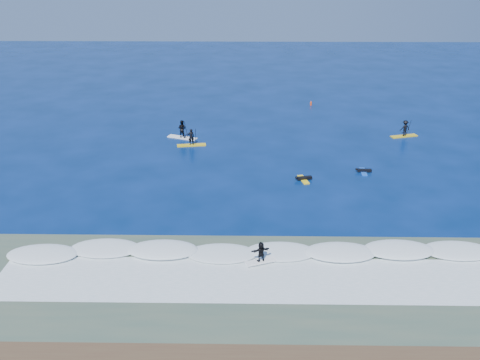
{
  "coord_description": "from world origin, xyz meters",
  "views": [
    {
      "loc": [
        -1.26,
        -41.1,
        18.97
      ],
      "look_at": [
        -1.94,
        1.23,
        0.6
      ],
      "focal_mm": 40.0,
      "sensor_mm": 36.0,
      "label": 1
    }
  ],
  "objects_px": {
    "sup_paddler_center": "(182,130)",
    "prone_paddler_near": "(303,179)",
    "sup_paddler_left": "(191,140)",
    "prone_paddler_far": "(363,171)",
    "wave_surfer": "(261,253)",
    "sup_paddler_right": "(405,129)",
    "marker_buoy": "(311,103)"
  },
  "relations": [
    {
      "from": "sup_paddler_left",
      "to": "sup_paddler_right",
      "type": "bearing_deg",
      "value": -0.83
    },
    {
      "from": "marker_buoy",
      "to": "prone_paddler_near",
      "type": "bearing_deg",
      "value": -97.54
    },
    {
      "from": "prone_paddler_far",
      "to": "wave_surfer",
      "type": "xyz_separation_m",
      "value": [
        -9.79,
        -15.78,
        0.7
      ]
    },
    {
      "from": "sup_paddler_left",
      "to": "prone_paddler_near",
      "type": "bearing_deg",
      "value": -48.35
    },
    {
      "from": "wave_surfer",
      "to": "marker_buoy",
      "type": "xyz_separation_m",
      "value": [
        7.37,
        38.72,
        -0.56
      ]
    },
    {
      "from": "wave_surfer",
      "to": "sup_paddler_left",
      "type": "bearing_deg",
      "value": 86.03
    },
    {
      "from": "sup_paddler_left",
      "to": "prone_paddler_far",
      "type": "distance_m",
      "value": 18.05
    },
    {
      "from": "sup_paddler_right",
      "to": "sup_paddler_center",
      "type": "bearing_deg",
      "value": 166.0
    },
    {
      "from": "sup_paddler_left",
      "to": "sup_paddler_right",
      "type": "distance_m",
      "value": 23.31
    },
    {
      "from": "sup_paddler_left",
      "to": "wave_surfer",
      "type": "height_order",
      "value": "sup_paddler_left"
    },
    {
      "from": "sup_paddler_right",
      "to": "wave_surfer",
      "type": "bearing_deg",
      "value": -138.04
    },
    {
      "from": "prone_paddler_far",
      "to": "wave_surfer",
      "type": "bearing_deg",
      "value": 150.64
    },
    {
      "from": "sup_paddler_center",
      "to": "wave_surfer",
      "type": "height_order",
      "value": "sup_paddler_center"
    },
    {
      "from": "sup_paddler_center",
      "to": "marker_buoy",
      "type": "relative_size",
      "value": 5.47
    },
    {
      "from": "sup_paddler_center",
      "to": "sup_paddler_left",
      "type": "bearing_deg",
      "value": -40.93
    },
    {
      "from": "sup_paddler_left",
      "to": "wave_surfer",
      "type": "relative_size",
      "value": 1.47
    },
    {
      "from": "sup_paddler_center",
      "to": "prone_paddler_near",
      "type": "height_order",
      "value": "sup_paddler_center"
    },
    {
      "from": "sup_paddler_center",
      "to": "wave_surfer",
      "type": "xyz_separation_m",
      "value": [
        8.06,
        -25.22,
        -0.04
      ]
    },
    {
      "from": "wave_surfer",
      "to": "sup_paddler_right",
      "type": "bearing_deg",
      "value": 37.52
    },
    {
      "from": "sup_paddler_center",
      "to": "sup_paddler_right",
      "type": "distance_m",
      "value": 24.33
    },
    {
      "from": "sup_paddler_center",
      "to": "wave_surfer",
      "type": "distance_m",
      "value": 26.47
    },
    {
      "from": "prone_paddler_near",
      "to": "prone_paddler_far",
      "type": "height_order",
      "value": "prone_paddler_near"
    },
    {
      "from": "sup_paddler_left",
      "to": "prone_paddler_near",
      "type": "distance_m",
      "value": 14.1
    },
    {
      "from": "sup_paddler_left",
      "to": "sup_paddler_center",
      "type": "bearing_deg",
      "value": 108.36
    },
    {
      "from": "sup_paddler_left",
      "to": "prone_paddler_near",
      "type": "relative_size",
      "value": 1.52
    },
    {
      "from": "wave_surfer",
      "to": "marker_buoy",
      "type": "relative_size",
      "value": 3.37
    },
    {
      "from": "sup_paddler_center",
      "to": "sup_paddler_right",
      "type": "xyz_separation_m",
      "value": [
        24.31,
        0.92,
        -0.05
      ]
    },
    {
      "from": "prone_paddler_near",
      "to": "prone_paddler_far",
      "type": "distance_m",
      "value": 6.01
    },
    {
      "from": "sup_paddler_center",
      "to": "prone_paddler_near",
      "type": "distance_m",
      "value": 16.62
    },
    {
      "from": "sup_paddler_left",
      "to": "wave_surfer",
      "type": "distance_m",
      "value": 23.82
    },
    {
      "from": "sup_paddler_right",
      "to": "marker_buoy",
      "type": "relative_size",
      "value": 5.01
    },
    {
      "from": "sup_paddler_left",
      "to": "prone_paddler_far",
      "type": "bearing_deg",
      "value": -31.98
    }
  ]
}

